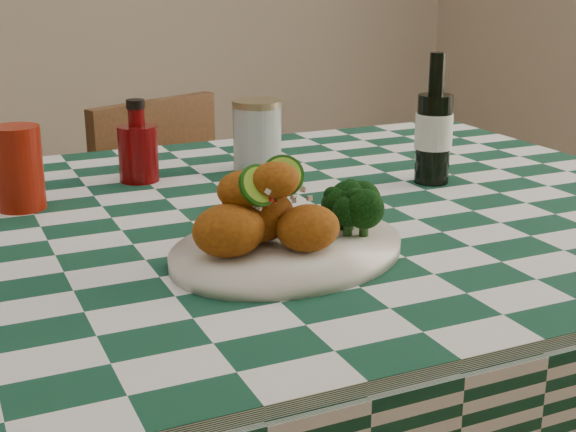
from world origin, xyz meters
name	(u,v)px	position (x,y,z in m)	size (l,w,h in m)	color
plate	(288,250)	(0.07, -0.19, 0.80)	(0.33, 0.26, 0.02)	silver
fried_chicken_pile	(272,205)	(0.05, -0.19, 0.86)	(0.17, 0.12, 0.11)	#994F0E
broccoli_side	(350,209)	(0.17, -0.18, 0.83)	(0.08, 0.08, 0.06)	black
red_tumbler	(18,168)	(-0.22, 0.17, 0.85)	(0.07, 0.07, 0.13)	maroon
ketchup_bottle	(138,141)	(-0.01, 0.26, 0.86)	(0.07, 0.07, 0.14)	#5F0406
mason_jar	(257,135)	(0.21, 0.25, 0.85)	(0.09, 0.09, 0.13)	#B2BCBA
beer_bottle	(434,119)	(0.45, 0.04, 0.90)	(0.06, 0.06, 0.22)	black
wooden_chair_right	(205,273)	(0.25, 0.70, 0.41)	(0.38, 0.39, 0.83)	#472814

